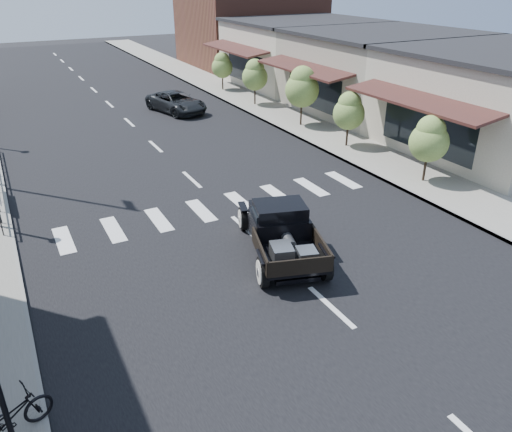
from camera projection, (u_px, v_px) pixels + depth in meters
name	position (u px, v px, depth m)	size (l,w,h in m)	color
ground	(274.00, 255.00, 15.38)	(120.00, 120.00, 0.00)	black
road	(139.00, 131.00, 27.30)	(14.00, 80.00, 0.02)	black
road_markings	(169.00, 159.00, 23.33)	(12.00, 60.00, 0.06)	silver
sidewalk_right	(274.00, 112.00, 30.82)	(3.00, 80.00, 0.15)	#9A968C
storefront_near	(506.00, 102.00, 23.83)	(10.00, 9.00, 4.50)	beige
storefront_mid	(381.00, 72.00, 30.98)	(10.00, 9.00, 4.50)	#9D9584
storefront_far	(303.00, 53.00, 38.14)	(10.00, 9.00, 4.50)	beige
far_building_right	(249.00, 25.00, 45.74)	(11.00, 10.00, 7.00)	brown
small_tree_a	(428.00, 150.00, 19.95)	(1.56, 1.56, 2.61)	olive
small_tree_b	(348.00, 120.00, 24.10)	(1.53, 1.53, 2.54)	olive
small_tree_c	(302.00, 97.00, 27.32)	(1.86, 1.86, 3.10)	olive
small_tree_d	(255.00, 83.00, 31.81)	(1.63, 1.63, 2.72)	olive
small_tree_e	(222.00, 72.00, 35.89)	(1.50, 1.50, 2.50)	olive
hotrod_pickup	(281.00, 230.00, 15.14)	(2.20, 4.70, 1.63)	black
second_car	(176.00, 102.00, 30.75)	(2.05, 4.44, 1.23)	black
motorcycle	(7.00, 420.00, 9.00)	(0.59, 1.68, 0.89)	black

